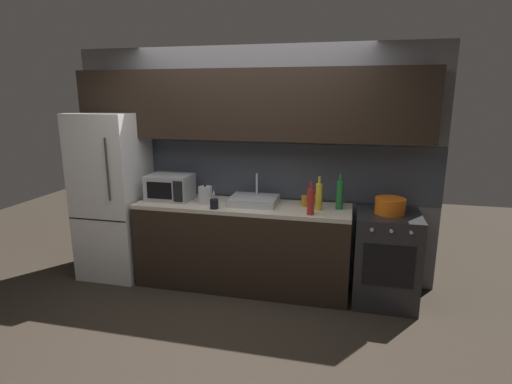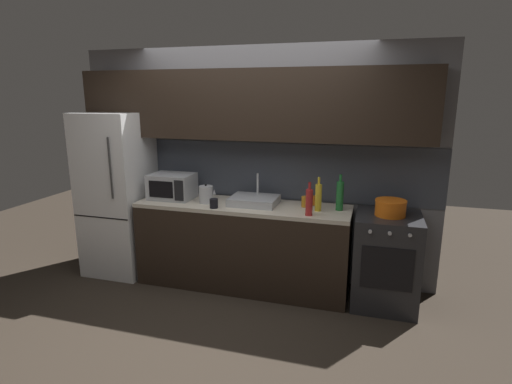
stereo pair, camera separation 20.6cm
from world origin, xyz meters
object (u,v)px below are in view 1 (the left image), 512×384
at_px(refrigerator, 113,196).
at_px(mug_amber, 305,201).
at_px(wine_bottle_red, 311,201).
at_px(microwave, 170,187).
at_px(wine_bottle_yellow, 319,196).
at_px(cooking_pot, 390,206).
at_px(oven_range, 386,258).
at_px(mug_dark, 214,204).
at_px(mug_orange, 313,200).
at_px(kettle, 205,195).
at_px(wine_bottle_green, 340,194).

distance_m(refrigerator, mug_amber, 2.12).
bearing_deg(wine_bottle_red, microwave, 171.72).
distance_m(wine_bottle_yellow, cooking_pot, 0.67).
bearing_deg(oven_range, mug_amber, 173.95).
height_order(microwave, cooking_pot, microwave).
xyz_separation_m(refrigerator, wine_bottle_red, (2.21, -0.20, 0.12)).
bearing_deg(mug_dark, mug_orange, 23.62).
relative_size(kettle, wine_bottle_green, 0.57).
relative_size(wine_bottle_red, mug_amber, 2.98).
bearing_deg(refrigerator, kettle, -2.82).
distance_m(oven_range, mug_orange, 0.91).
distance_m(wine_bottle_red, mug_amber, 0.31).
distance_m(microwave, wine_bottle_yellow, 1.59).
bearing_deg(mug_dark, kettle, 132.80).
bearing_deg(kettle, microwave, 170.31).
bearing_deg(refrigerator, oven_range, -0.02).
xyz_separation_m(microwave, mug_dark, (0.58, -0.24, -0.09)).
bearing_deg(mug_amber, refrigerator, -177.72).
height_order(refrigerator, mug_dark, refrigerator).
xyz_separation_m(refrigerator, kettle, (1.11, -0.05, 0.08)).
xyz_separation_m(oven_range, wine_bottle_green, (-0.47, 0.06, 0.60)).
relative_size(wine_bottle_yellow, cooking_pot, 1.18).
distance_m(refrigerator, wine_bottle_green, 2.47).
relative_size(refrigerator, microwave, 3.94).
bearing_deg(oven_range, cooking_pot, 18.94).
xyz_separation_m(kettle, mug_amber, (1.01, 0.14, -0.04)).
relative_size(refrigerator, wine_bottle_green, 5.12).
relative_size(refrigerator, mug_amber, 17.04).
bearing_deg(refrigerator, microwave, 1.55).
relative_size(microwave, kettle, 2.26).
bearing_deg(wine_bottle_green, wine_bottle_yellow, -157.32).
relative_size(wine_bottle_green, wine_bottle_red, 1.12).
height_order(wine_bottle_yellow, cooking_pot, wine_bottle_yellow).
xyz_separation_m(wine_bottle_green, wine_bottle_yellow, (-0.20, -0.08, -0.01)).
bearing_deg(oven_range, mug_dark, -172.61).
bearing_deg(mug_orange, microwave, -173.58).
bearing_deg(wine_bottle_yellow, refrigerator, 179.38).
distance_m(kettle, cooking_pot, 1.83).
bearing_deg(microwave, mug_dark, -22.25).
distance_m(microwave, kettle, 0.44).
bearing_deg(oven_range, refrigerator, 179.98).
relative_size(oven_range, microwave, 1.96).
bearing_deg(cooking_pot, mug_amber, 174.08).
bearing_deg(mug_amber, wine_bottle_green, -4.52).
relative_size(wine_bottle_red, wine_bottle_yellow, 0.95).
bearing_deg(kettle, mug_amber, 7.80).
xyz_separation_m(wine_bottle_green, mug_dark, (-1.20, -0.28, -0.10)).
bearing_deg(mug_amber, mug_orange, 57.53).
height_order(wine_bottle_red, cooking_pot, wine_bottle_red).
height_order(kettle, mug_dark, kettle).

